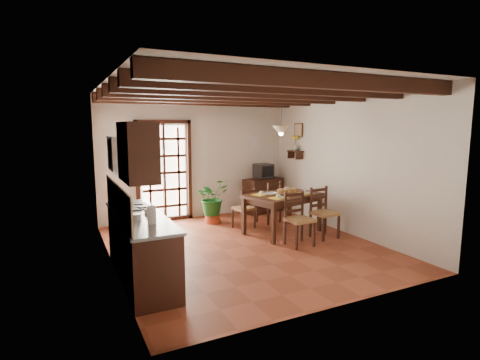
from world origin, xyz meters
TOP-DOWN VIEW (x-y plane):
  - ground_plane at (0.00, 0.00)m, footprint 5.00×5.00m
  - room_shell at (0.00, 0.00)m, footprint 4.52×5.02m
  - ceiling_beams at (0.00, 0.00)m, footprint 4.50×4.34m
  - french_door at (-0.80, 2.45)m, footprint 1.26×0.11m
  - kitchen_counter at (-1.96, -0.60)m, footprint 0.64×2.25m
  - upper_cabinet at (-2.08, -1.30)m, footprint 0.35×0.80m
  - range_hood at (-2.05, -0.05)m, footprint 0.38×0.60m
  - counter_items at (-1.95, -0.51)m, footprint 0.50×1.43m
  - dining_table at (1.07, 0.45)m, footprint 1.66×1.28m
  - chair_near_left at (0.91, -0.37)m, footprint 0.46×0.44m
  - chair_near_right at (1.62, -0.19)m, footprint 0.48×0.47m
  - chair_far_left at (0.53, 1.08)m, footprint 0.47×0.45m
  - chair_far_right at (1.24, 1.27)m, footprint 0.52×0.51m
  - table_setting at (1.07, 0.45)m, footprint 1.07×0.71m
  - table_bowl at (0.81, 0.43)m, footprint 0.28×0.28m
  - sideboard at (1.64, 2.23)m, footprint 1.08×0.68m
  - crt_tv at (1.64, 2.22)m, footprint 0.44×0.41m
  - fuse_box at (1.50, 2.48)m, footprint 0.25×0.03m
  - plant_pot at (0.10, 1.81)m, footprint 0.39×0.39m
  - potted_plant at (0.10, 1.81)m, footprint 2.29×2.13m
  - wall_shelf at (2.14, 1.60)m, footprint 0.20×0.42m
  - shelf_vase at (2.14, 1.60)m, footprint 0.15×0.15m
  - shelf_flowers at (2.14, 1.60)m, footprint 0.14×0.14m
  - framed_picture at (2.22, 1.60)m, footprint 0.03×0.32m
  - pendant_lamp at (1.07, 0.55)m, footprint 0.36×0.36m

SIDE VIEW (x-z plane):
  - ground_plane at x=0.00m, z-range 0.00..0.00m
  - plant_pot at x=0.10m, z-range -0.01..0.23m
  - chair_far_left at x=0.53m, z-range -0.16..0.71m
  - chair_far_right at x=1.24m, z-range -0.17..0.76m
  - chair_near_left at x=0.91m, z-range -0.18..0.79m
  - chair_near_right at x=1.62m, z-range -0.18..0.80m
  - sideboard at x=1.64m, z-range 0.00..0.85m
  - kitchen_counter at x=-1.96m, z-range -0.22..1.16m
  - potted_plant at x=0.10m, z-range -0.47..1.61m
  - dining_table at x=1.07m, z-range 0.30..1.09m
  - table_bowl at x=0.81m, z-range 0.80..0.85m
  - table_setting at x=1.07m, z-range 0.82..0.92m
  - counter_items at x=-1.95m, z-range 0.83..1.08m
  - crt_tv at x=1.64m, z-range 0.87..1.21m
  - french_door at x=-0.80m, z-range 0.02..2.34m
  - wall_shelf at x=2.14m, z-range 1.41..1.61m
  - shelf_vase at x=2.14m, z-range 1.57..1.73m
  - range_hood at x=-2.05m, z-range 1.46..2.00m
  - fuse_box at x=1.50m, z-range 1.59..1.91m
  - room_shell at x=0.00m, z-range 0.41..3.22m
  - upper_cabinet at x=-2.08m, z-range 1.50..2.20m
  - shelf_flowers at x=2.14m, z-range 1.68..2.04m
  - framed_picture at x=2.22m, z-range 1.89..2.21m
  - pendant_lamp at x=1.07m, z-range 1.66..2.50m
  - ceiling_beams at x=0.00m, z-range 2.59..2.79m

